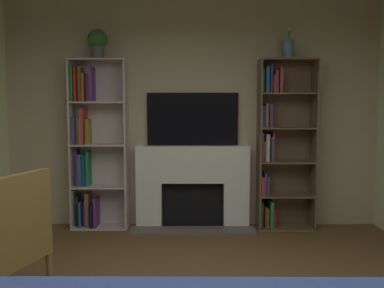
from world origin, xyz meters
TOP-DOWN VIEW (x-y plane):
  - wall_back_accent at (0.00, 2.84)m, footprint 4.80×0.06m
  - fireplace at (0.00, 2.70)m, footprint 1.51×0.50m
  - tv at (0.00, 2.78)m, footprint 1.14×0.06m
  - bookshelf_left at (-1.25, 2.70)m, footprint 0.69×0.30m
  - bookshelf_right at (1.07, 2.69)m, footprint 0.69×0.33m
  - potted_plant at (-1.16, 2.66)m, footprint 0.23×0.23m
  - vase_with_flowers at (1.16, 2.66)m, footprint 0.13×0.13m

SIDE VIEW (x-z plane):
  - fireplace at x=0.00m, z-range 0.02..1.05m
  - bookshelf_left at x=-1.25m, z-range -0.03..2.05m
  - bookshelf_right at x=1.07m, z-range -0.01..2.08m
  - tv at x=0.00m, z-range 1.03..1.69m
  - wall_back_accent at x=0.00m, z-range 0.00..2.87m
  - vase_with_flowers at x=1.16m, z-range 2.02..2.43m
  - potted_plant at x=-1.16m, z-range 2.11..2.47m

